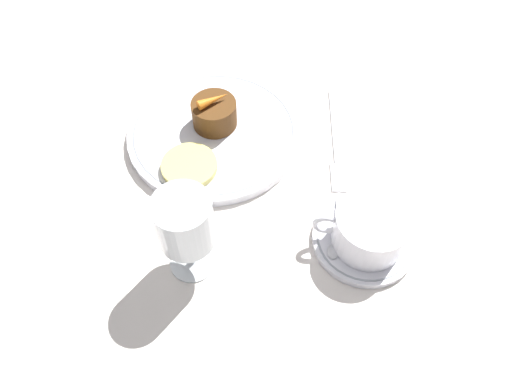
{
  "coord_description": "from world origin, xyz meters",
  "views": [
    {
      "loc": [
        -0.12,
        0.45,
        0.56
      ],
      "look_at": [
        -0.08,
        0.08,
        0.04
      ],
      "focal_mm": 35.0,
      "sensor_mm": 36.0,
      "label": 1
    }
  ],
  "objects_px": {
    "fork": "(336,149)",
    "dessert_cake": "(213,114)",
    "coffee_cup": "(370,229)",
    "wine_glass": "(185,225)",
    "dinner_plate": "(216,133)"
  },
  "relations": [
    {
      "from": "dinner_plate",
      "to": "fork",
      "type": "relative_size",
      "value": 1.28
    },
    {
      "from": "coffee_cup",
      "to": "dessert_cake",
      "type": "bearing_deg",
      "value": -38.44
    },
    {
      "from": "dinner_plate",
      "to": "fork",
      "type": "xyz_separation_m",
      "value": [
        -0.18,
        0.01,
        -0.01
      ]
    },
    {
      "from": "fork",
      "to": "dessert_cake",
      "type": "height_order",
      "value": "dessert_cake"
    },
    {
      "from": "coffee_cup",
      "to": "dessert_cake",
      "type": "relative_size",
      "value": 1.77
    },
    {
      "from": "dessert_cake",
      "to": "dinner_plate",
      "type": "bearing_deg",
      "value": 109.69
    },
    {
      "from": "dinner_plate",
      "to": "dessert_cake",
      "type": "height_order",
      "value": "dessert_cake"
    },
    {
      "from": "dinner_plate",
      "to": "wine_glass",
      "type": "relative_size",
      "value": 1.98
    },
    {
      "from": "wine_glass",
      "to": "fork",
      "type": "height_order",
      "value": "wine_glass"
    },
    {
      "from": "wine_glass",
      "to": "dessert_cake",
      "type": "height_order",
      "value": "wine_glass"
    },
    {
      "from": "fork",
      "to": "dessert_cake",
      "type": "bearing_deg",
      "value": -6.58
    },
    {
      "from": "dessert_cake",
      "to": "coffee_cup",
      "type": "bearing_deg",
      "value": 141.56
    },
    {
      "from": "fork",
      "to": "dessert_cake",
      "type": "relative_size",
      "value": 3.02
    },
    {
      "from": "coffee_cup",
      "to": "fork",
      "type": "relative_size",
      "value": 0.59
    },
    {
      "from": "coffee_cup",
      "to": "fork",
      "type": "distance_m",
      "value": 0.16
    }
  ]
}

